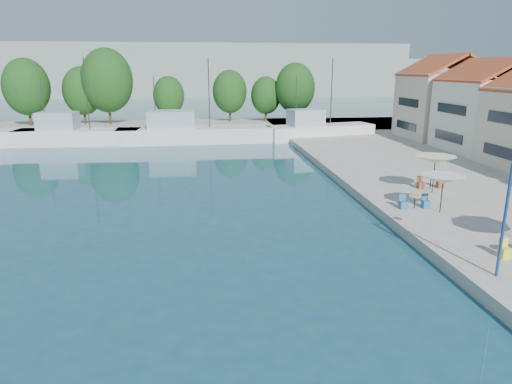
{
  "coord_description": "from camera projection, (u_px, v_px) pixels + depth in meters",
  "views": [
    {
      "loc": [
        -4.27,
        -0.57,
        8.6
      ],
      "look_at": [
        -1.15,
        26.0,
        1.35
      ],
      "focal_mm": 32.0,
      "sensor_mm": 36.0,
      "label": 1
    }
  ],
  "objects": [
    {
      "name": "cafe_table_03",
      "position": [
        430.0,
        184.0,
        31.48
      ],
      "size": [
        1.82,
        0.7,
        0.76
      ],
      "color": "black",
      "rests_on": "quay_right"
    },
    {
      "name": "tree_03",
      "position": [
        82.0,
        91.0,
        67.19
      ],
      "size": [
        5.66,
        5.66,
        8.38
      ],
      "color": "#3F2B19",
      "rests_on": "quay_far"
    },
    {
      "name": "building_06",
      "position": [
        444.0,
        96.0,
        53.42
      ],
      "size": [
        9.0,
        8.8,
        10.2
      ],
      "color": "beige",
      "rests_on": "quay_right"
    },
    {
      "name": "tree_02",
      "position": [
        26.0,
        87.0,
        64.67
      ],
      "size": [
        6.43,
        6.43,
        9.52
      ],
      "color": "#3F2B19",
      "rests_on": "quay_far"
    },
    {
      "name": "trawler_03",
      "position": [
        191.0,
        133.0,
        54.85
      ],
      "size": [
        18.32,
        5.17,
        10.2
      ],
      "rotation": [
        0.0,
        0.0,
        0.02
      ],
      "color": "silver",
      "rests_on": "ground"
    },
    {
      "name": "quay_far",
      "position": [
        177.0,
        127.0,
        66.52
      ],
      "size": [
        90.0,
        16.0,
        0.6
      ],
      "primitive_type": "cube",
      "color": "gray",
      "rests_on": "ground"
    },
    {
      "name": "umbrella_white",
      "position": [
        443.0,
        179.0,
        25.71
      ],
      "size": [
        2.48,
        2.48,
        2.21
      ],
      "color": "black",
      "rests_on": "quay_right"
    },
    {
      "name": "hill_west",
      "position": [
        123.0,
        70.0,
        151.18
      ],
      "size": [
        180.0,
        40.0,
        16.0
      ],
      "primitive_type": "cube",
      "color": "gray",
      "rests_on": "ground"
    },
    {
      "name": "umbrella_cream",
      "position": [
        435.0,
        160.0,
        29.83
      ],
      "size": [
        2.73,
        2.73,
        2.5
      ],
      "color": "black",
      "rests_on": "quay_right"
    },
    {
      "name": "cafe_table_02",
      "position": [
        414.0,
        204.0,
        26.93
      ],
      "size": [
        1.82,
        0.7,
        0.76
      ],
      "color": "black",
      "rests_on": "quay_right"
    },
    {
      "name": "tree_06",
      "position": [
        230.0,
        92.0,
        70.83
      ],
      "size": [
        5.32,
        5.32,
        7.87
      ],
      "color": "#3F2B19",
      "rests_on": "quay_far"
    },
    {
      "name": "tree_07",
      "position": [
        266.0,
        95.0,
        70.98
      ],
      "size": [
        4.66,
        4.66,
        6.89
      ],
      "color": "#3F2B19",
      "rests_on": "quay_far"
    },
    {
      "name": "building_05",
      "position": [
        490.0,
        104.0,
        44.86
      ],
      "size": [
        8.4,
        8.8,
        9.7
      ],
      "color": "silver",
      "rests_on": "quay_right"
    },
    {
      "name": "tree_05",
      "position": [
        169.0,
        96.0,
        69.34
      ],
      "size": [
        4.71,
        4.71,
        6.97
      ],
      "color": "#3F2B19",
      "rests_on": "quay_far"
    },
    {
      "name": "trawler_02",
      "position": [
        75.0,
        136.0,
        52.95
      ],
      "size": [
        14.26,
        4.37,
        10.2
      ],
      "rotation": [
        0.0,
        0.0,
        -0.05
      ],
      "color": "silver",
      "rests_on": "ground"
    },
    {
      "name": "tree_08",
      "position": [
        295.0,
        88.0,
        69.49
      ],
      "size": [
        6.04,
        6.04,
        8.93
      ],
      "color": "#3F2B19",
      "rests_on": "quay_far"
    },
    {
      "name": "trawler_04",
      "position": [
        318.0,
        131.0,
        56.94
      ],
      "size": [
        14.04,
        6.37,
        10.2
      ],
      "rotation": [
        0.0,
        0.0,
        0.22
      ],
      "color": "silver",
      "rests_on": "ground"
    },
    {
      "name": "hill_east",
      "position": [
        314.0,
        75.0,
        178.75
      ],
      "size": [
        140.0,
        40.0,
        12.0
      ],
      "primitive_type": "cube",
      "color": "gray",
      "rests_on": "ground"
    },
    {
      "name": "tree_04",
      "position": [
        107.0,
        80.0,
        66.39
      ],
      "size": [
        7.41,
        7.41,
        10.97
      ],
      "color": "#3F2B19",
      "rests_on": "quay_far"
    }
  ]
}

